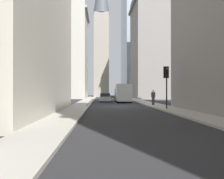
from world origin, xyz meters
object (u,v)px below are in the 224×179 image
Objects in this scene: traffic_light_foreground at (167,77)px; discarded_bottle at (87,105)px; delivery_truck at (123,93)px; pedestrian at (153,97)px; sedan_silver at (105,98)px.

traffic_light_foreground reaches higher than discarded_bottle.
delivery_truck is 16.29m from traffic_light_foreground.
pedestrian is (6.16, -0.09, -1.94)m from traffic_light_foreground.
traffic_light_foreground is at bearing -170.66° from delivery_truck.
sedan_silver is at bearing 62.27° from delivery_truck.
pedestrian reaches higher than discarded_bottle.
pedestrian is (-11.31, -5.52, 0.44)m from sedan_silver.
delivery_truck reaches higher than sedan_silver.
delivery_truck is 12.63m from discarded_bottle.
sedan_silver is at bearing -9.78° from discarded_bottle.
pedestrian is 6.55× the size of discarded_bottle.
delivery_truck is 23.93× the size of discarded_bottle.
delivery_truck is 3.26m from sedan_silver.
discarded_bottle is at bearing 170.22° from sedan_silver.
sedan_silver is 12.60m from pedestrian.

